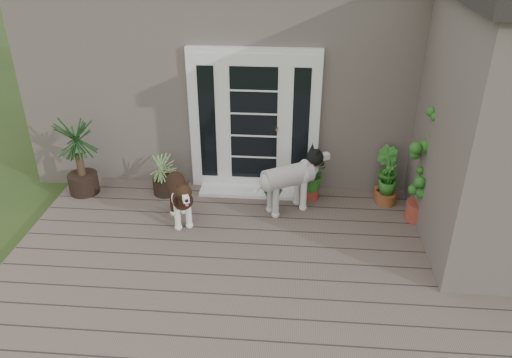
{
  "coord_description": "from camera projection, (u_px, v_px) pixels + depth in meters",
  "views": [
    {
      "loc": [
        0.4,
        -4.27,
        3.94
      ],
      "look_at": [
        -0.1,
        1.75,
        0.7
      ],
      "focal_mm": 35.52,
      "sensor_mm": 36.0,
      "label": 1
    }
  ],
  "objects": [
    {
      "name": "clog_left",
      "position": [
        269.0,
        195.0,
        7.54
      ],
      "size": [
        0.2,
        0.29,
        0.08
      ],
      "primitive_type": null,
      "rotation": [
        0.0,
        0.0,
        0.3
      ],
      "color": "#163819",
      "rests_on": "deck"
    },
    {
      "name": "house_wing",
      "position": [
        506.0,
        136.0,
        6.01
      ],
      "size": [
        1.6,
        2.4,
        3.1
      ],
      "primitive_type": "cube",
      "color": "#665E54",
      "rests_on": "ground"
    },
    {
      "name": "white_dog",
      "position": [
        288.0,
        186.0,
        7.06
      ],
      "size": [
        1.04,
        0.85,
        0.8
      ],
      "primitive_type": null,
      "rotation": [
        0.0,
        0.0,
        -1.03
      ],
      "color": "white",
      "rests_on": "deck"
    },
    {
      "name": "deck",
      "position": [
        255.0,
        281.0,
        5.96
      ],
      "size": [
        6.2,
        4.6,
        0.12
      ],
      "primitive_type": "cube",
      "color": "#6B5B4C",
      "rests_on": "ground"
    },
    {
      "name": "house_main",
      "position": [
        275.0,
        60.0,
        8.99
      ],
      "size": [
        7.4,
        4.0,
        3.1
      ],
      "primitive_type": "cube",
      "color": "#665E54",
      "rests_on": "ground"
    },
    {
      "name": "herb_c",
      "position": [
        387.0,
        188.0,
        7.32
      ],
      "size": [
        0.36,
        0.36,
        0.5
      ],
      "primitive_type": "imported",
      "rotation": [
        0.0,
        0.0,
        4.59
      ],
      "color": "#24601B",
      "rests_on": "deck"
    },
    {
      "name": "clog_right",
      "position": [
        278.0,
        194.0,
        7.59
      ],
      "size": [
        0.17,
        0.28,
        0.08
      ],
      "primitive_type": null,
      "rotation": [
        0.0,
        0.0,
        -0.21
      ],
      "color": "#14341E",
      "rests_on": "deck"
    },
    {
      "name": "herb_a",
      "position": [
        311.0,
        180.0,
        7.41
      ],
      "size": [
        0.65,
        0.65,
        0.62
      ],
      "primitive_type": "imported",
      "rotation": [
        0.0,
        0.0,
        1.11
      ],
      "color": "#205C1A",
      "rests_on": "deck"
    },
    {
      "name": "door_unit",
      "position": [
        254.0,
        121.0,
        7.37
      ],
      "size": [
        1.9,
        0.14,
        2.15
      ],
      "primitive_type": "cube",
      "color": "white",
      "rests_on": "deck"
    },
    {
      "name": "sapling",
      "position": [
        427.0,
        159.0,
        6.6
      ],
      "size": [
        0.65,
        0.65,
        1.86
      ],
      "primitive_type": null,
      "rotation": [
        0.0,
        0.0,
        -0.22
      ],
      "color": "#1F5418",
      "rests_on": "deck"
    },
    {
      "name": "door_step",
      "position": [
        253.0,
        191.0,
        7.69
      ],
      "size": [
        1.6,
        0.4,
        0.05
      ],
      "primitive_type": "cube",
      "color": "white",
      "rests_on": "deck"
    },
    {
      "name": "spider_plant",
      "position": [
        165.0,
        173.0,
        7.53
      ],
      "size": [
        0.78,
        0.78,
        0.67
      ],
      "primitive_type": null,
      "rotation": [
        0.0,
        0.0,
        0.29
      ],
      "color": "#7D945B",
      "rests_on": "deck"
    },
    {
      "name": "yucca",
      "position": [
        79.0,
        156.0,
        7.42
      ],
      "size": [
        0.95,
        0.95,
        1.21
      ],
      "primitive_type": null,
      "rotation": [
        0.0,
        0.0,
        -0.16
      ],
      "color": "black",
      "rests_on": "deck"
    },
    {
      "name": "herb_b",
      "position": [
        385.0,
        180.0,
        7.42
      ],
      "size": [
        0.54,
        0.54,
        0.59
      ],
      "primitive_type": "imported",
      "rotation": [
        0.0,
        0.0,
        2.16
      ],
      "color": "#204C15",
      "rests_on": "deck"
    },
    {
      "name": "brindle_dog",
      "position": [
        180.0,
        199.0,
        6.83
      ],
      "size": [
        0.66,
        0.92,
        0.7
      ],
      "primitive_type": null,
      "rotation": [
        0.0,
        0.0,
        3.54
      ],
      "color": "black",
      "rests_on": "deck"
    }
  ]
}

